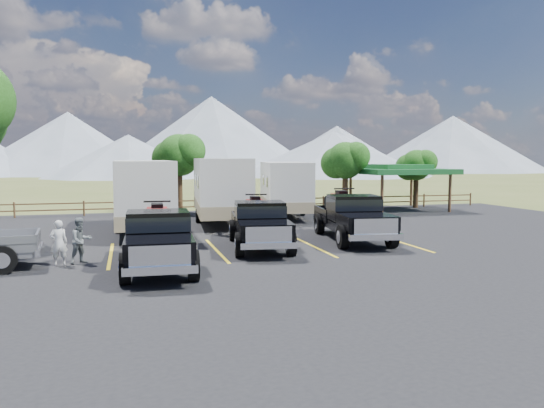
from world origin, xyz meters
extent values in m
plane|color=#495524|center=(0.00, 0.00, 0.00)|extent=(320.00, 320.00, 0.00)
cube|color=black|center=(0.00, 3.00, 0.02)|extent=(44.00, 34.00, 0.04)
cube|color=yellow|center=(-6.00, 4.00, 0.04)|extent=(0.12, 5.50, 0.01)
cube|color=yellow|center=(-2.00, 4.00, 0.04)|extent=(0.12, 5.50, 0.01)
cube|color=yellow|center=(2.00, 4.00, 0.04)|extent=(0.12, 5.50, 0.01)
cube|color=yellow|center=(6.00, 4.00, 0.04)|extent=(0.12, 5.50, 0.01)
cylinder|color=black|center=(9.00, 17.00, 1.40)|extent=(0.39, 0.39, 2.80)
sphere|color=#1A4010|center=(9.00, 17.00, 3.50)|extent=(2.52, 2.52, 2.52)
sphere|color=#1A4010|center=(9.54, 16.55, 3.77)|extent=(1.98, 1.98, 1.98)
sphere|color=#1A4010|center=(8.50, 17.40, 3.32)|extent=(2.16, 2.16, 2.16)
cylinder|color=black|center=(15.00, 18.00, 1.26)|extent=(0.38, 0.38, 2.52)
sphere|color=#1A4010|center=(15.00, 18.00, 3.15)|extent=(2.24, 2.24, 2.24)
sphere|color=#1A4010|center=(15.48, 17.60, 3.39)|extent=(1.76, 1.76, 1.76)
sphere|color=#1A4010|center=(14.55, 18.35, 2.99)|extent=(1.92, 1.92, 1.92)
cylinder|color=black|center=(-2.00, 19.00, 1.54)|extent=(0.41, 0.41, 3.08)
sphere|color=#1A4010|center=(-2.00, 19.00, 3.85)|extent=(2.80, 2.80, 2.80)
sphere|color=#1A4010|center=(-1.40, 18.50, 4.15)|extent=(2.20, 2.20, 2.20)
sphere|color=#1A4010|center=(-2.56, 19.44, 3.65)|extent=(2.40, 2.40, 2.40)
cylinder|color=brown|center=(-12.00, 18.50, 0.50)|extent=(0.12, 0.12, 1.00)
cylinder|color=brown|center=(-8.00, 18.50, 0.50)|extent=(0.12, 0.12, 1.00)
cylinder|color=brown|center=(-4.00, 18.50, 0.50)|extent=(0.12, 0.12, 1.00)
cylinder|color=brown|center=(0.00, 18.50, 0.50)|extent=(0.12, 0.12, 1.00)
cylinder|color=brown|center=(4.00, 18.50, 0.50)|extent=(0.12, 0.12, 1.00)
cylinder|color=brown|center=(8.00, 18.50, 0.50)|extent=(0.12, 0.12, 1.00)
cylinder|color=brown|center=(12.00, 18.50, 0.50)|extent=(0.12, 0.12, 1.00)
cylinder|color=brown|center=(16.00, 18.50, 0.50)|extent=(0.12, 0.12, 1.00)
cylinder|color=brown|center=(20.00, 18.50, 0.50)|extent=(0.12, 0.12, 1.00)
cube|color=brown|center=(2.00, 18.50, 0.45)|extent=(36.00, 0.06, 0.08)
cube|color=brown|center=(2.00, 18.50, 0.85)|extent=(36.00, 0.06, 0.08)
cylinder|color=brown|center=(10.50, 14.50, 1.30)|extent=(0.20, 0.20, 2.60)
cylinder|color=brown|center=(10.50, 19.50, 1.30)|extent=(0.20, 0.20, 2.60)
cylinder|color=brown|center=(15.50, 14.50, 1.30)|extent=(0.20, 0.20, 2.60)
cylinder|color=brown|center=(15.50, 19.50, 1.30)|extent=(0.20, 0.20, 2.60)
cube|color=#185726|center=(13.00, 17.00, 2.75)|extent=(6.20, 6.20, 0.35)
cube|color=#185726|center=(13.00, 17.00, 3.05)|extent=(3.50, 3.50, 0.35)
cone|color=slate|center=(-18.00, 112.00, 7.00)|extent=(44.00, 44.00, 14.00)
cone|color=slate|center=(14.00, 108.00, 9.00)|extent=(52.00, 52.00, 18.00)
cone|color=slate|center=(48.00, 114.00, 6.00)|extent=(40.00, 40.00, 12.00)
cone|color=slate|center=(80.00, 110.00, 7.50)|extent=(50.00, 50.00, 15.00)
cone|color=slate|center=(-5.00, 87.00, 4.00)|extent=(32.00, 32.00, 8.00)
cone|color=slate|center=(35.00, 84.00, 4.50)|extent=(40.00, 40.00, 9.00)
cube|color=black|center=(-4.39, 1.09, 0.69)|extent=(2.15, 5.99, 0.37)
cube|color=black|center=(-4.47, -0.91, 1.08)|extent=(2.07, 1.95, 0.52)
cube|color=black|center=(-4.40, 0.96, 1.44)|extent=(2.02, 1.70, 1.04)
cube|color=black|center=(-4.40, 0.96, 1.60)|extent=(2.06, 1.76, 0.47)
cube|color=black|center=(-4.32, 2.95, 0.98)|extent=(2.09, 2.57, 0.57)
cube|color=white|center=(-4.52, -1.96, 1.03)|extent=(1.66, 0.15, 0.57)
cube|color=white|center=(-4.52, -2.03, 0.63)|extent=(2.04, 0.27, 0.23)
cube|color=white|center=(-4.27, 4.20, 0.63)|extent=(2.04, 0.25, 0.23)
cylinder|color=black|center=(-5.45, -0.93, 0.51)|extent=(0.35, 0.95, 0.93)
cylinder|color=black|center=(-3.50, -1.01, 0.51)|extent=(0.35, 0.95, 0.93)
cylinder|color=black|center=(-5.29, 3.18, 0.51)|extent=(0.35, 0.95, 0.93)
cylinder|color=black|center=(-3.34, 3.10, 0.51)|extent=(0.35, 0.95, 0.93)
cube|color=#870707|center=(-4.32, 2.95, 1.68)|extent=(0.78, 1.38, 0.36)
cube|color=black|center=(-4.32, 2.95, 1.94)|extent=(0.45, 0.80, 0.19)
cube|color=#870707|center=(-4.34, 2.38, 1.78)|extent=(0.84, 0.40, 0.23)
cylinder|color=black|center=(-4.34, 2.49, 2.15)|extent=(0.94, 0.10, 0.06)
cylinder|color=black|center=(-4.81, 2.40, 1.47)|extent=(0.29, 0.59, 0.58)
cylinder|color=black|center=(-3.87, 2.36, 1.47)|extent=(0.29, 0.59, 0.58)
cylinder|color=black|center=(-4.76, 3.54, 1.47)|extent=(0.29, 0.59, 0.58)
cylinder|color=black|center=(-3.83, 3.51, 1.47)|extent=(0.29, 0.59, 0.58)
cube|color=black|center=(-0.20, 4.20, 0.68)|extent=(2.65, 6.02, 0.37)
cube|color=black|center=(-0.47, 2.26, 1.06)|extent=(2.19, 2.09, 0.51)
cube|color=black|center=(-0.22, 4.08, 1.42)|extent=(2.12, 1.84, 1.02)
cube|color=black|center=(-0.22, 4.08, 1.57)|extent=(2.17, 1.90, 0.46)
cube|color=black|center=(0.05, 6.02, 0.96)|extent=(2.27, 2.69, 0.56)
cube|color=white|center=(-0.61, 1.22, 1.01)|extent=(1.63, 0.30, 0.56)
cube|color=white|center=(-0.62, 1.16, 0.62)|extent=(2.01, 0.45, 0.22)
cube|color=white|center=(0.22, 7.23, 0.62)|extent=(2.00, 0.43, 0.22)
cylinder|color=black|center=(-1.42, 2.33, 0.50)|extent=(0.43, 0.95, 0.92)
cylinder|color=black|center=(0.48, 2.06, 0.50)|extent=(0.43, 0.95, 0.92)
cylinder|color=black|center=(-0.87, 6.33, 0.50)|extent=(0.43, 0.95, 0.92)
cylinder|color=black|center=(1.03, 6.07, 0.50)|extent=(0.43, 0.95, 0.92)
cube|color=#870707|center=(0.05, 6.02, 1.65)|extent=(0.89, 1.41, 0.36)
cube|color=black|center=(0.05, 6.02, 1.91)|extent=(0.51, 0.81, 0.18)
cube|color=#870707|center=(-0.03, 5.46, 1.75)|extent=(0.86, 0.46, 0.22)
cylinder|color=black|center=(-0.01, 5.56, 2.11)|extent=(0.92, 0.19, 0.06)
cylinder|color=black|center=(-0.48, 5.52, 1.45)|extent=(0.34, 0.60, 0.57)
cylinder|color=black|center=(0.43, 5.40, 1.45)|extent=(0.34, 0.60, 0.57)
cylinder|color=black|center=(-0.33, 6.63, 1.45)|extent=(0.34, 0.60, 0.57)
cylinder|color=black|center=(0.58, 6.51, 1.45)|extent=(0.34, 0.60, 0.57)
cube|color=black|center=(4.23, 4.98, 0.72)|extent=(2.83, 6.40, 0.39)
cube|color=black|center=(3.94, 2.91, 1.13)|extent=(2.33, 2.22, 0.54)
cube|color=black|center=(4.21, 4.85, 1.51)|extent=(2.25, 1.96, 1.09)
cube|color=black|center=(4.21, 4.85, 1.67)|extent=(2.31, 2.03, 0.49)
cube|color=black|center=(4.50, 6.91, 1.02)|extent=(2.42, 2.87, 0.60)
cube|color=white|center=(3.79, 1.82, 1.07)|extent=(1.73, 0.32, 0.60)
cube|color=white|center=(3.78, 1.75, 0.66)|extent=(2.13, 0.49, 0.24)
cube|color=white|center=(4.68, 8.20, 0.66)|extent=(2.13, 0.46, 0.24)
cylinder|color=black|center=(2.92, 2.99, 0.53)|extent=(0.46, 1.01, 0.98)
cylinder|color=black|center=(4.95, 2.71, 0.53)|extent=(0.46, 1.01, 0.98)
cylinder|color=black|center=(3.51, 7.25, 0.53)|extent=(0.46, 1.01, 0.98)
cylinder|color=black|center=(5.53, 6.97, 0.53)|extent=(0.46, 1.01, 0.98)
cube|color=#870707|center=(4.50, 6.91, 1.76)|extent=(0.95, 1.50, 0.38)
cube|color=black|center=(4.50, 6.91, 2.03)|extent=(0.54, 0.87, 0.20)
cube|color=#870707|center=(4.42, 6.32, 1.86)|extent=(0.91, 0.50, 0.24)
cylinder|color=black|center=(4.43, 6.43, 2.24)|extent=(0.98, 0.20, 0.07)
cylinder|color=black|center=(3.93, 6.39, 1.54)|extent=(0.36, 0.64, 0.61)
cylinder|color=black|center=(4.90, 6.25, 1.54)|extent=(0.36, 0.64, 0.61)
cylinder|color=black|center=(4.10, 7.57, 1.54)|extent=(0.36, 0.64, 0.61)
cylinder|color=black|center=(5.06, 7.44, 1.54)|extent=(0.36, 0.64, 0.61)
cube|color=silver|center=(-4.62, 9.85, 2.09)|extent=(2.62, 8.09, 2.91)
cube|color=gray|center=(-4.62, 9.85, 0.96)|extent=(2.65, 8.13, 0.65)
cube|color=black|center=(-5.91, 7.82, 2.38)|extent=(0.03, 0.97, 0.65)
cube|color=black|center=(-3.30, 7.83, 2.38)|extent=(0.03, 0.97, 0.65)
cylinder|color=black|center=(-5.83, 10.16, 0.42)|extent=(0.27, 0.76, 0.75)
cylinder|color=black|center=(-3.40, 10.18, 0.42)|extent=(0.27, 0.76, 0.75)
cube|color=black|center=(-4.59, 4.84, 0.58)|extent=(0.14, 1.94, 0.11)
cube|color=silver|center=(-0.31, 12.74, 2.15)|extent=(3.37, 8.52, 3.00)
cube|color=gray|center=(-0.31, 12.74, 0.98)|extent=(3.40, 8.56, 0.67)
cube|color=black|center=(-1.83, 10.78, 2.45)|extent=(0.11, 1.00, 0.67)
cube|color=black|center=(0.85, 10.55, 2.45)|extent=(0.11, 1.00, 0.67)
cylinder|color=black|center=(-1.53, 13.17, 0.43)|extent=(0.34, 0.80, 0.78)
cylinder|color=black|center=(0.97, 12.96, 0.43)|extent=(0.34, 0.80, 0.78)
cube|color=black|center=(-0.75, 7.60, 0.59)|extent=(0.30, 2.00, 0.11)
cube|color=silver|center=(4.07, 14.91, 2.01)|extent=(3.80, 8.09, 2.80)
cube|color=gray|center=(4.07, 14.91, 0.92)|extent=(3.84, 8.13, 0.62)
cube|color=black|center=(2.49, 13.21, 2.29)|extent=(0.18, 0.92, 0.62)
cube|color=black|center=(4.97, 12.77, 2.29)|extent=(0.18, 0.92, 0.62)
cylinder|color=black|center=(2.97, 15.42, 0.40)|extent=(0.38, 0.76, 0.73)
cylinder|color=black|center=(5.27, 15.01, 0.40)|extent=(0.38, 0.76, 0.73)
cube|color=black|center=(3.23, 10.16, 0.56)|extent=(0.45, 1.86, 0.10)
cube|color=white|center=(-8.25, 2.58, 0.61)|extent=(0.33, 1.97, 0.22)
cylinder|color=black|center=(-9.35, 3.43, 0.49)|extent=(0.92, 0.38, 0.90)
cylinder|color=black|center=(-9.18, 1.55, 0.49)|extent=(0.92, 0.38, 0.90)
imported|color=silver|center=(-7.62, 2.51, 0.82)|extent=(0.61, 0.44, 1.55)
imported|color=slate|center=(-6.92, 2.71, 0.83)|extent=(0.98, 0.93, 1.59)
camera|label=1|loc=(-5.33, -16.48, 3.68)|focal=35.00mm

